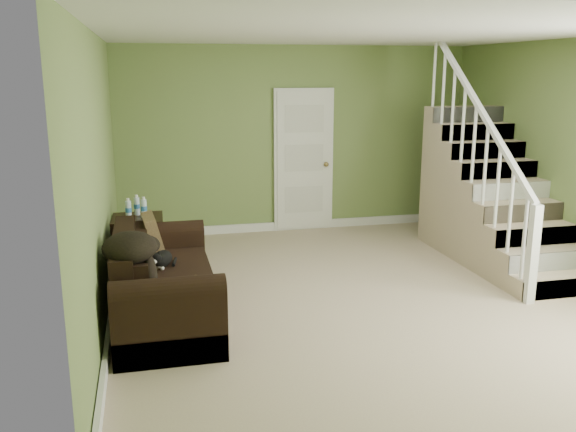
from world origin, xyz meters
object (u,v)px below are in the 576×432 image
side_table (139,245)px  banana (192,280)px  sofa (161,286)px  cat (163,259)px

side_table → banana: (0.47, -1.70, 0.13)m
sofa → cat: 0.26m
side_table → cat: (0.23, -1.20, 0.18)m
cat → banana: bearing=-41.6°
side_table → cat: side_table is taller
cat → banana: size_ratio=2.42×
side_table → cat: 1.24m
cat → banana: cat is taller
side_table → sofa: bearing=-81.6°
sofa → cat: bearing=78.2°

